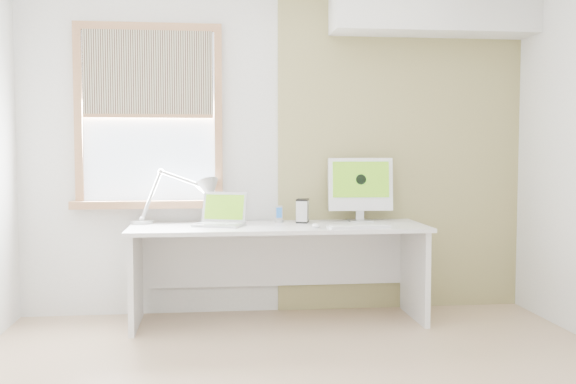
{
  "coord_description": "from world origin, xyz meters",
  "views": [
    {
      "loc": [
        -0.53,
        -3.52,
        1.3
      ],
      "look_at": [
        0.0,
        1.05,
        1.0
      ],
      "focal_mm": 41.47,
      "sensor_mm": 36.0,
      "label": 1
    }
  ],
  "objects": [
    {
      "name": "desk_lamp",
      "position": [
        -0.64,
        1.61,
        0.95
      ],
      "size": [
        0.75,
        0.3,
        0.42
      ],
      "color": "#B4B7B9",
      "rests_on": "desk"
    },
    {
      "name": "room",
      "position": [
        0.0,
        0.0,
        1.3
      ],
      "size": [
        4.04,
        3.54,
        2.64
      ],
      "color": "tan",
      "rests_on": "ground"
    },
    {
      "name": "laptop",
      "position": [
        -0.46,
        1.44,
        0.79
      ],
      "size": [
        0.42,
        0.38,
        0.24
      ],
      "color": "#B4B7B9",
      "rests_on": "desk"
    },
    {
      "name": "imac",
      "position": [
        0.64,
        1.59,
        1.01
      ],
      "size": [
        0.51,
        0.17,
        0.5
      ],
      "color": "#B4B7B9",
      "rests_on": "desk"
    },
    {
      "name": "keyboard",
      "position": [
        0.52,
        1.14,
        0.74
      ],
      "size": [
        0.46,
        0.18,
        0.02
      ],
      "color": "white",
      "rests_on": "desk"
    },
    {
      "name": "soffit",
      "position": [
        1.2,
        1.57,
        2.4
      ],
      "size": [
        1.6,
        0.4,
        0.42
      ],
      "primitive_type": "cube",
      "color": "white",
      "rests_on": "room"
    },
    {
      "name": "external_drive",
      "position": [
        0.17,
        1.55,
        0.82
      ],
      "size": [
        0.12,
        0.16,
        0.18
      ],
      "color": "#B4B7B9",
      "rests_on": "desk"
    },
    {
      "name": "accent_wall",
      "position": [
        1.0,
        1.74,
        1.3
      ],
      "size": [
        2.0,
        0.02,
        2.6
      ],
      "primitive_type": "cube",
      "color": "#988E5B",
      "rests_on": "room"
    },
    {
      "name": "desk",
      "position": [
        -0.03,
        1.44,
        0.53
      ],
      "size": [
        2.2,
        0.7,
        0.73
      ],
      "color": "silver",
      "rests_on": "room"
    },
    {
      "name": "mouse",
      "position": [
        0.22,
        1.2,
        0.75
      ],
      "size": [
        0.08,
        0.12,
        0.03
      ],
      "primitive_type": "ellipsoid",
      "rotation": [
        0.0,
        0.0,
        -0.15
      ],
      "color": "white",
      "rests_on": "desk"
    },
    {
      "name": "phone_dock",
      "position": [
        -0.01,
        1.58,
        0.77
      ],
      "size": [
        0.08,
        0.08,
        0.13
      ],
      "color": "#B4B7B9",
      "rests_on": "desk"
    },
    {
      "name": "window",
      "position": [
        -1.0,
        1.71,
        1.54
      ],
      "size": [
        1.2,
        0.14,
        1.42
      ],
      "color": "#99663F",
      "rests_on": "room"
    }
  ]
}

